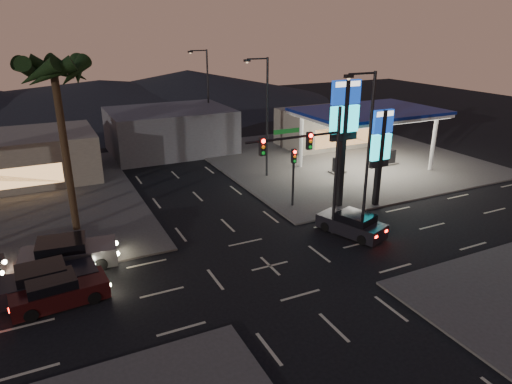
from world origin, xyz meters
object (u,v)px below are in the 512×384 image
car_lane_a_mid (58,291)px  car_lane_a_front (48,280)px  pylon_sign_tall (344,119)px  car_lane_b_front (68,254)px  pylon_sign_short (381,144)px  traffic_signal_mast (313,157)px  suv_station (352,224)px  gas_station (369,114)px

car_lane_a_mid → car_lane_a_front: bearing=107.3°
pylon_sign_tall → car_lane_a_mid: size_ratio=1.99×
car_lane_b_front → pylon_sign_short: bearing=-0.6°
pylon_sign_tall → traffic_signal_mast: (-4.74, -3.51, -1.17)m
pylon_sign_tall → suv_station: bearing=-115.6°
pylon_sign_tall → car_lane_b_front: 19.21m
car_lane_b_front → gas_station: bearing=15.7°
pylon_sign_short → traffic_signal_mast: 7.69m
gas_station → car_lane_a_mid: bearing=-157.9°
pylon_sign_short → car_lane_a_front: 22.43m
traffic_signal_mast → car_lane_b_front: (-13.60, 2.74, -4.47)m
car_lane_a_mid → gas_station: bearing=22.1°
car_lane_a_front → pylon_sign_short: bearing=5.4°
traffic_signal_mast → car_lane_a_front: (-14.73, 0.45, -4.54)m
pylon_sign_short → suv_station: pylon_sign_short is taller
pylon_sign_tall → pylon_sign_short: bearing=-21.8°
gas_station → car_lane_a_front: gas_station is taller
pylon_sign_short → car_lane_a_mid: bearing=-171.3°
car_lane_a_mid → car_lane_b_front: 3.60m
car_lane_b_front → traffic_signal_mast: bearing=-11.4°
pylon_sign_tall → pylon_sign_short: 3.20m
car_lane_a_front → pylon_sign_tall: bearing=8.9°
pylon_sign_short → suv_station: bearing=-145.2°
car_lane_a_front → car_lane_a_mid: (0.39, -1.24, -0.02)m
pylon_sign_tall → pylon_sign_short: size_ratio=1.29×
gas_station → car_lane_a_front: bearing=-160.5°
traffic_signal_mast → car_lane_b_front: 14.58m
suv_station → car_lane_a_front: bearing=176.5°
pylon_sign_tall → traffic_signal_mast: size_ratio=1.12×
car_lane_b_front → car_lane_a_front: bearing=-116.3°
traffic_signal_mast → gas_station: bearing=39.3°
pylon_sign_tall → traffic_signal_mast: bearing=-143.5°
car_lane_a_mid → car_lane_b_front: bearing=78.1°
pylon_sign_short → car_lane_a_mid: 22.20m
car_lane_a_front → car_lane_b_front: bearing=63.7°
traffic_signal_mast → pylon_sign_tall: bearing=36.5°
gas_station → car_lane_b_front: bearing=-164.3°
pylon_sign_short → car_lane_b_front: pylon_sign_short is taller
gas_station → suv_station: (-9.48, -10.62, -4.42)m
pylon_sign_tall → car_lane_b_front: bearing=-177.6°
traffic_signal_mast → car_lane_b_front: bearing=168.6°
pylon_sign_short → suv_station: 6.76m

